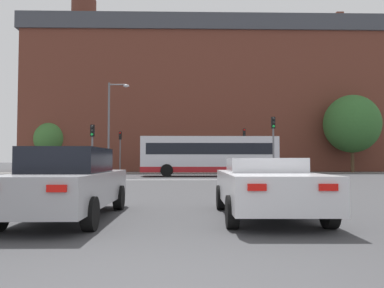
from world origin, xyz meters
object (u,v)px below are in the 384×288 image
(traffic_light_far_left, at_px, (120,145))
(traffic_light_near_left, at_px, (92,142))
(traffic_light_far_right, at_px, (244,143))
(pedestrian_walking_west, at_px, (144,162))
(car_saloon_left, at_px, (69,183))
(pedestrian_waiting, at_px, (88,163))
(traffic_light_near_right, at_px, (273,137))
(car_roadster_right, at_px, (266,186))
(bus_crossing_lead, at_px, (209,155))
(pedestrian_walking_east, at_px, (107,163))
(street_lamp_junction, at_px, (112,120))

(traffic_light_far_left, height_order, traffic_light_near_left, traffic_light_far_left)
(traffic_light_far_left, xyz_separation_m, traffic_light_far_right, (12.44, 0.07, 0.20))
(pedestrian_walking_west, bearing_deg, traffic_light_far_left, -119.69)
(car_saloon_left, relative_size, pedestrian_waiting, 2.74)
(traffic_light_near_left, relative_size, pedestrian_waiting, 2.09)
(traffic_light_far_right, xyz_separation_m, pedestrian_waiting, (-16.03, 1.49, -1.96))
(traffic_light_near_right, distance_m, traffic_light_near_left, 12.29)
(car_saloon_left, xyz_separation_m, traffic_light_far_left, (-3.79, 28.92, 2.00))
(car_roadster_right, distance_m, traffic_light_far_right, 29.28)
(bus_crossing_lead, bearing_deg, car_roadster_right, 179.52)
(car_roadster_right, bearing_deg, pedestrian_walking_east, 109.42)
(car_saloon_left, distance_m, pedestrian_waiting, 31.37)
(street_lamp_junction, height_order, pedestrian_waiting, street_lamp_junction)
(street_lamp_junction, bearing_deg, pedestrian_waiting, 116.07)
(traffic_light_near_right, height_order, traffic_light_near_left, traffic_light_near_right)
(car_roadster_right, bearing_deg, traffic_light_far_right, 83.03)
(traffic_light_near_left, xyz_separation_m, street_lamp_junction, (0.23, 5.58, 2.11))
(car_saloon_left, xyz_separation_m, traffic_light_near_right, (8.71, 16.98, 2.08))
(car_roadster_right, bearing_deg, street_lamp_junction, 110.70)
(traffic_light_far_right, relative_size, pedestrian_walking_west, 2.47)
(car_roadster_right, distance_m, pedestrian_walking_east, 30.96)
(street_lamp_junction, height_order, pedestrian_walking_west, street_lamp_junction)
(car_saloon_left, distance_m, traffic_light_near_right, 19.20)
(pedestrian_waiting, bearing_deg, traffic_light_far_left, 29.90)
(pedestrian_walking_east, xyz_separation_m, pedestrian_walking_west, (3.57, 1.09, 0.02))
(street_lamp_junction, distance_m, pedestrian_walking_east, 8.30)
(traffic_light_near_right, bearing_deg, car_roadster_right, -104.14)
(pedestrian_walking_east, distance_m, pedestrian_walking_west, 3.73)
(street_lamp_junction, bearing_deg, traffic_light_far_right, 29.37)
(car_roadster_right, distance_m, street_lamp_junction, 23.80)
(bus_crossing_lead, bearing_deg, street_lamp_junction, 90.17)
(traffic_light_near_left, xyz_separation_m, pedestrian_walking_west, (1.97, 13.94, -1.42))
(car_saloon_left, height_order, pedestrian_walking_west, pedestrian_walking_west)
(car_roadster_right, distance_m, pedestrian_waiting, 32.61)
(traffic_light_near_left, bearing_deg, street_lamp_junction, 87.63)
(traffic_light_near_right, bearing_deg, traffic_light_far_right, 90.27)
(traffic_light_far_right, height_order, street_lamp_junction, street_lamp_junction)
(car_saloon_left, height_order, traffic_light_far_left, traffic_light_far_left)
(car_saloon_left, bearing_deg, traffic_light_near_right, 63.13)
(traffic_light_near_right, bearing_deg, pedestrian_waiting, 139.98)
(traffic_light_far_right, distance_m, pedestrian_walking_west, 10.56)
(car_saloon_left, xyz_separation_m, bus_crossing_lead, (4.65, 22.27, 0.93))
(car_roadster_right, bearing_deg, pedestrian_waiting, 112.57)
(car_roadster_right, relative_size, traffic_light_far_right, 1.02)
(pedestrian_waiting, distance_m, pedestrian_walking_west, 5.78)
(pedestrian_waiting, bearing_deg, traffic_light_far_right, 48.19)
(bus_crossing_lead, height_order, traffic_light_near_right, traffic_light_near_right)
(traffic_light_near_right, height_order, street_lamp_junction, street_lamp_junction)
(car_saloon_left, bearing_deg, pedestrian_waiting, 103.88)
(traffic_light_near_left, bearing_deg, traffic_light_far_left, 91.02)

